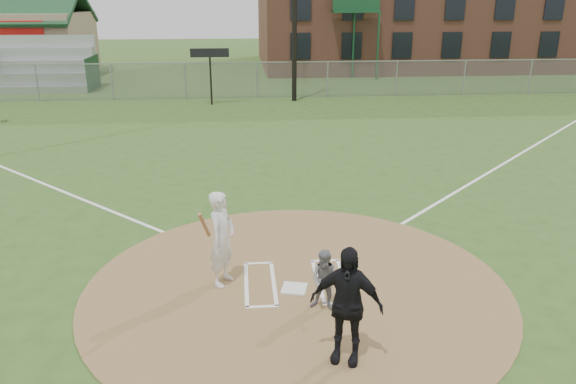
{
  "coord_description": "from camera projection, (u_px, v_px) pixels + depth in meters",
  "views": [
    {
      "loc": [
        -1.04,
        -9.87,
        5.46
      ],
      "look_at": [
        0.0,
        2.0,
        1.3
      ],
      "focal_mm": 35.0,
      "sensor_mm": 36.0,
      "label": 1
    }
  ],
  "objects": [
    {
      "name": "ground",
      "position": [
        297.0,
        286.0,
        11.17
      ],
      "size": [
        140.0,
        140.0,
        0.0
      ],
      "primitive_type": "plane",
      "color": "#2E4F1B",
      "rests_on": "ground"
    },
    {
      "name": "dirt_circle",
      "position": [
        297.0,
        286.0,
        11.17
      ],
      "size": [
        8.4,
        8.4,
        0.02
      ],
      "primitive_type": "cylinder",
      "color": "olive",
      "rests_on": "ground"
    },
    {
      "name": "home_plate",
      "position": [
        294.0,
        288.0,
        11.02
      ],
      "size": [
        0.58,
        0.58,
        0.03
      ],
      "primitive_type": "cube",
      "rotation": [
        0.0,
        0.0,
        -0.26
      ],
      "color": "silver",
      "rests_on": "dirt_circle"
    },
    {
      "name": "foul_line_first",
      "position": [
        518.0,
        155.0,
        20.37
      ],
      "size": [
        17.04,
        17.04,
        0.01
      ],
      "primitive_type": "cube",
      "rotation": [
        0.0,
        0.0,
        -0.79
      ],
      "color": "white",
      "rests_on": "ground"
    },
    {
      "name": "foul_line_third",
      "position": [
        4.0,
        168.0,
        18.89
      ],
      "size": [
        17.04,
        17.04,
        0.01
      ],
      "primitive_type": "cube",
      "rotation": [
        0.0,
        0.0,
        0.79
      ],
      "color": "white",
      "rests_on": "ground"
    },
    {
      "name": "catcher",
      "position": [
        325.0,
        280.0,
        10.15
      ],
      "size": [
        0.69,
        0.63,
        1.16
      ],
      "primitive_type": "imported",
      "rotation": [
        0.0,
        0.0,
        -0.4
      ],
      "color": "slate",
      "rests_on": "dirt_circle"
    },
    {
      "name": "umpire",
      "position": [
        346.0,
        305.0,
        8.6
      ],
      "size": [
        1.23,
        0.86,
        1.94
      ],
      "primitive_type": "imported",
      "rotation": [
        0.0,
        0.0,
        -0.38
      ],
      "color": "black",
      "rests_on": "dirt_circle"
    },
    {
      "name": "batters_boxes",
      "position": [
        296.0,
        282.0,
        11.3
      ],
      "size": [
        2.08,
        1.88,
        0.01
      ],
      "color": "white",
      "rests_on": "dirt_circle"
    },
    {
      "name": "batter_at_plate",
      "position": [
        222.0,
        238.0,
        10.97
      ],
      "size": [
        0.76,
        1.12,
        1.93
      ],
      "color": "silver",
      "rests_on": "dirt_circle"
    },
    {
      "name": "outfield_fence",
      "position": [
        257.0,
        80.0,
        31.53
      ],
      "size": [
        56.08,
        0.08,
        2.03
      ],
      "color": "slate",
      "rests_on": "ground"
    },
    {
      "name": "bleachers",
      "position": [
        42.0,
        64.0,
        34.22
      ],
      "size": [
        6.08,
        3.2,
        3.2
      ],
      "color": "#B7BABF",
      "rests_on": "ground"
    },
    {
      "name": "scoreboard_sign",
      "position": [
        210.0,
        59.0,
        29.18
      ],
      "size": [
        2.0,
        0.1,
        2.93
      ],
      "color": "black",
      "rests_on": "ground"
    }
  ]
}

